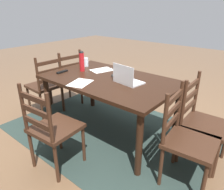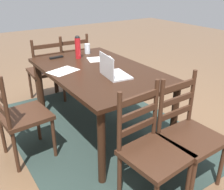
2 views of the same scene
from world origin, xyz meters
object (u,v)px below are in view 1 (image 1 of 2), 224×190
at_px(dining_table, 109,85).
at_px(water_bottle, 82,61).
at_px(chair_right_near, 66,79).
at_px(chair_left_near, 202,123).
at_px(laptop, 127,79).
at_px(computer_mouse, 114,75).
at_px(chair_right_far, 46,85).
at_px(chair_left_far, 187,140).
at_px(chair_far_head, 53,129).
at_px(tv_remote, 62,72).
at_px(drinking_glass, 86,62).

bearing_deg(dining_table, water_bottle, -0.83).
distance_m(chair_right_near, chair_left_near, 2.23).
xyz_separation_m(chair_left_near, laptop, (0.84, 0.21, 0.36)).
bearing_deg(computer_mouse, chair_right_far, 12.64).
bearing_deg(chair_left_far, water_bottle, -7.59).
relative_size(laptop, computer_mouse, 3.49).
relative_size(chair_left_far, chair_right_far, 1.00).
height_order(chair_left_far, chair_far_head, same).
relative_size(chair_right_near, computer_mouse, 9.50).
bearing_deg(tv_remote, chair_left_far, 176.87).
bearing_deg(chair_right_far, computer_mouse, -164.19).
bearing_deg(dining_table, drinking_glass, -18.27).
bearing_deg(chair_left_near, chair_far_head, 44.23).
distance_m(chair_right_near, tv_remote, 0.70).
height_order(dining_table, water_bottle, water_bottle).
bearing_deg(chair_left_near, drinking_glass, -0.16).
distance_m(chair_far_head, computer_mouse, 1.04).
relative_size(drinking_glass, tv_remote, 0.74).
xyz_separation_m(chair_left_far, drinking_glass, (1.74, -0.41, 0.36)).
bearing_deg(chair_left_near, chair_right_near, 0.09).
bearing_deg(chair_far_head, computer_mouse, -89.42).
relative_size(water_bottle, drinking_glass, 2.20).
bearing_deg(chair_left_near, dining_table, 10.28).
height_order(chair_left_far, computer_mouse, chair_left_far).
distance_m(dining_table, tv_remote, 0.69).
height_order(dining_table, tv_remote, tv_remote).
relative_size(dining_table, chair_right_near, 1.74).
relative_size(dining_table, tv_remote, 9.70).
bearing_deg(computer_mouse, dining_table, 90.27).
xyz_separation_m(dining_table, water_bottle, (0.49, -0.01, 0.23)).
bearing_deg(tv_remote, dining_table, -165.08).
bearing_deg(tv_remote, chair_right_near, -44.88).
bearing_deg(computer_mouse, chair_far_head, 87.41).
bearing_deg(chair_left_near, chair_right_far, 10.35).
bearing_deg(chair_left_far, chair_left_near, -89.98).
bearing_deg(chair_left_far, chair_right_near, -10.31).
height_order(chair_right_near, drinking_glass, chair_right_near).
relative_size(laptop, water_bottle, 1.25).
bearing_deg(chair_far_head, chair_right_near, -43.96).
bearing_deg(chair_right_far, chair_right_near, -89.97).
xyz_separation_m(chair_left_far, chair_far_head, (1.11, 0.67, 0.00)).
bearing_deg(chair_right_near, laptop, 171.58).
xyz_separation_m(chair_left_near, computer_mouse, (1.12, 0.09, 0.32)).
relative_size(laptop, tv_remote, 2.05).
distance_m(chair_right_far, laptop, 1.44).
height_order(dining_table, computer_mouse, computer_mouse).
bearing_deg(laptop, chair_right_far, 8.16).
distance_m(chair_right_near, chair_right_far, 0.40).
xyz_separation_m(chair_left_far, computer_mouse, (1.12, -0.32, 0.32)).
relative_size(chair_far_head, tv_remote, 5.59).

